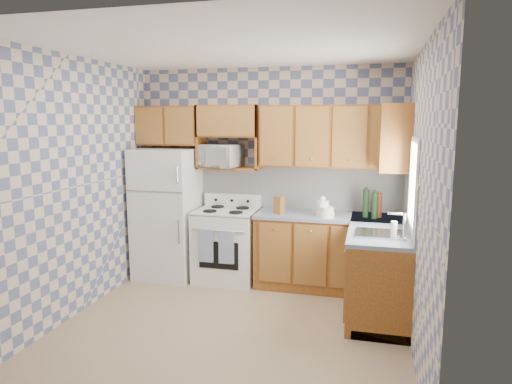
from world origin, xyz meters
TOP-DOWN VIEW (x-y plane):
  - floor at (0.00, 0.00)m, footprint 3.40×3.40m
  - back_wall at (0.00, 1.60)m, footprint 3.40×0.02m
  - right_wall at (1.70, 0.00)m, footprint 0.02×3.20m
  - backsplash_back at (0.40, 1.59)m, footprint 2.60×0.02m
  - backsplash_right at (1.69, 0.80)m, footprint 0.02×1.60m
  - refrigerator at (-1.27, 1.25)m, footprint 0.75×0.70m
  - stove_body at (-0.47, 1.28)m, footprint 0.76×0.65m
  - cooktop at (-0.47, 1.28)m, footprint 0.76×0.65m
  - backguard at (-0.47, 1.55)m, footprint 0.76×0.08m
  - dish_towel_left at (-0.63, 0.93)m, footprint 0.19×0.02m
  - dish_towel_right at (-0.36, 0.93)m, footprint 0.19×0.02m
  - base_cabinets_back at (0.82, 1.30)m, footprint 1.75×0.60m
  - base_cabinets_right at (1.40, 0.80)m, footprint 0.60×1.60m
  - countertop_back at (0.82, 1.30)m, footprint 1.77×0.63m
  - countertop_right at (1.40, 0.80)m, footprint 0.63×1.60m
  - upper_cabinets_back at (0.82, 1.44)m, footprint 1.75×0.33m
  - upper_cabinets_fridge at (-1.29, 1.44)m, footprint 0.82×0.33m
  - upper_cabinets_right at (1.53, 1.25)m, footprint 0.33×0.70m
  - microwave_shelf at (-0.47, 1.44)m, footprint 0.80×0.33m
  - microwave at (-0.59, 1.38)m, footprint 0.59×0.47m
  - sink at (1.40, 0.45)m, footprint 0.48×0.40m
  - window at (1.69, 0.45)m, footprint 0.02×0.66m
  - bottle_0 at (1.24, 1.26)m, footprint 0.07×0.07m
  - bottle_1 at (1.34, 1.20)m, footprint 0.07×0.07m
  - bottle_2 at (1.39, 1.30)m, footprint 0.07×0.07m
  - knife_block at (0.22, 1.20)m, footprint 0.13×0.13m
  - electric_kettle at (0.75, 1.19)m, footprint 0.15×0.15m
  - food_containers at (0.80, 1.15)m, footprint 0.19×0.19m
  - soap_bottle at (1.52, 0.32)m, footprint 0.06×0.06m

SIDE VIEW (x-z plane):
  - floor at x=0.00m, z-range 0.00..0.00m
  - base_cabinets_back at x=0.82m, z-range 0.00..0.88m
  - base_cabinets_right at x=1.40m, z-range 0.00..0.88m
  - stove_body at x=-0.47m, z-range 0.00..0.90m
  - dish_towel_left at x=-0.63m, z-range 0.33..0.73m
  - dish_towel_right at x=-0.36m, z-range 0.33..0.73m
  - refrigerator at x=-1.27m, z-range 0.00..1.68m
  - countertop_back at x=0.82m, z-range 0.88..0.92m
  - countertop_right at x=1.40m, z-range 0.88..0.92m
  - cooktop at x=-0.47m, z-range 0.89..0.92m
  - sink at x=1.40m, z-range 0.91..0.94m
  - food_containers at x=0.80m, z-range 0.92..1.04m
  - backguard at x=-0.47m, z-range 0.92..1.08m
  - soap_bottle at x=1.52m, z-range 0.92..1.09m
  - electric_kettle at x=0.75m, z-range 0.92..1.11m
  - knife_block at x=0.22m, z-range 0.92..1.14m
  - bottle_2 at x=1.39m, z-range 0.92..1.20m
  - bottle_1 at x=1.34m, z-range 0.92..1.23m
  - bottle_0 at x=1.24m, z-range 0.92..1.25m
  - backsplash_back at x=0.40m, z-range 0.92..1.48m
  - backsplash_right at x=1.69m, z-range 0.92..1.48m
  - back_wall at x=0.00m, z-range 0.00..2.70m
  - right_wall at x=1.70m, z-range 0.00..2.70m
  - microwave_shelf at x=-0.47m, z-range 1.42..1.45m
  - window at x=1.69m, z-range 1.02..1.88m
  - microwave at x=-0.59m, z-range 1.45..1.74m
  - upper_cabinets_back at x=0.82m, z-range 1.48..2.22m
  - upper_cabinets_right at x=1.53m, z-range 1.48..2.22m
  - upper_cabinets_fridge at x=-1.29m, z-range 1.72..2.22m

